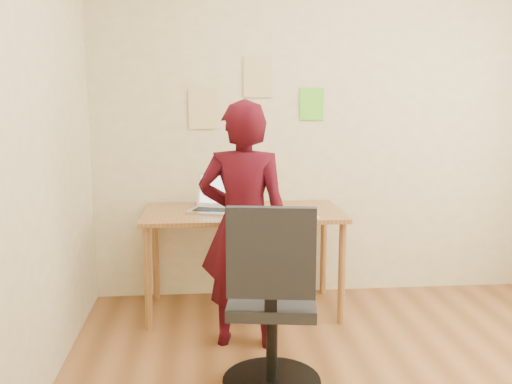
{
  "coord_description": "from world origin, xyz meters",
  "views": [
    {
      "loc": [
        -0.9,
        -2.56,
        1.57
      ],
      "look_at": [
        -0.59,
        0.95,
        0.95
      ],
      "focal_mm": 40.0,
      "sensor_mm": 36.0,
      "label": 1
    }
  ],
  "objects": [
    {
      "name": "wall_note_left",
      "position": [
        -0.92,
        1.74,
        1.45
      ],
      "size": [
        0.21,
        0.0,
        0.3
      ],
      "primitive_type": "cube",
      "color": "#DDBE84",
      "rests_on": "room"
    },
    {
      "name": "phone",
      "position": [
        -0.5,
        1.17,
        0.75
      ],
      "size": [
        0.09,
        0.14,
        0.01
      ],
      "rotation": [
        0.0,
        0.0,
        0.21
      ],
      "color": "black",
      "rests_on": "desk"
    },
    {
      "name": "paper_sheet",
      "position": [
        -0.26,
        1.24,
        0.74
      ],
      "size": [
        0.23,
        0.32,
        0.0
      ],
      "primitive_type": "cube",
      "rotation": [
        0.0,
        0.0,
        0.04
      ],
      "color": "white",
      "rests_on": "desk"
    },
    {
      "name": "office_chair",
      "position": [
        -0.57,
        0.23,
        0.44
      ],
      "size": [
        0.54,
        0.54,
        1.03
      ],
      "rotation": [
        0.0,
        0.0,
        -0.15
      ],
      "color": "black",
      "rests_on": "ground"
    },
    {
      "name": "person",
      "position": [
        -0.67,
        0.83,
        0.76
      ],
      "size": [
        0.62,
        0.46,
        1.53
      ],
      "primitive_type": "imported",
      "rotation": [
        0.0,
        0.0,
        2.96
      ],
      "color": "#390710",
      "rests_on": "ground"
    },
    {
      "name": "desk",
      "position": [
        -0.64,
        1.38,
        0.65
      ],
      "size": [
        1.4,
        0.7,
        0.74
      ],
      "color": "#9C6335",
      "rests_on": "ground"
    },
    {
      "name": "laptop",
      "position": [
        -0.83,
        1.41,
        0.79
      ],
      "size": [
        0.43,
        0.41,
        0.25
      ],
      "rotation": [
        0.0,
        0.0,
        -0.33
      ],
      "color": "#B6B6BD",
      "rests_on": "desk"
    },
    {
      "name": "wall_note_mid",
      "position": [
        -0.5,
        1.74,
        1.68
      ],
      "size": [
        0.21,
        0.0,
        0.3
      ],
      "primitive_type": "cube",
      "color": "#DDBE84",
      "rests_on": "room"
    },
    {
      "name": "wall_note_right",
      "position": [
        -0.09,
        1.74,
        1.48
      ],
      "size": [
        0.18,
        0.0,
        0.24
      ],
      "primitive_type": "cube",
      "color": "#6ADF32",
      "rests_on": "room"
    },
    {
      "name": "room",
      "position": [
        0.0,
        0.0,
        1.35
      ],
      "size": [
        3.58,
        3.58,
        2.78
      ],
      "color": "brown",
      "rests_on": "ground"
    }
  ]
}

